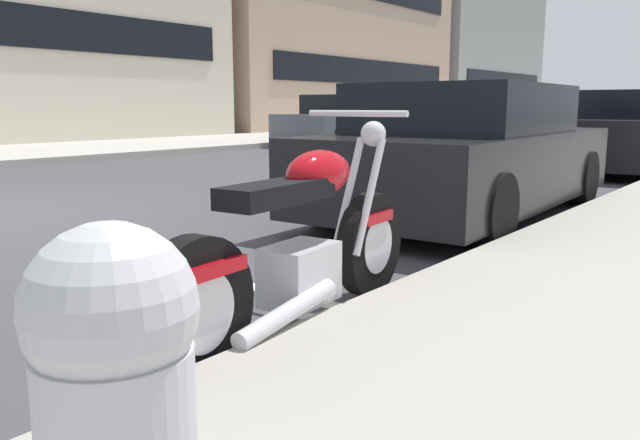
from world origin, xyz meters
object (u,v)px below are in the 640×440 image
object	(u,v)px
crossing_truck	(614,110)
parked_motorcycle	(303,248)
parked_car_near_corner	(607,134)
car_opposite_curb	(344,122)
parked_car_across_street	(468,154)

from	to	relation	value
crossing_truck	parked_motorcycle	bearing A→B (deg)	106.56
parked_car_near_corner	crossing_truck	size ratio (longest dim) A/B	0.79
car_opposite_curb	parked_motorcycle	bearing A→B (deg)	33.39
crossing_truck	car_opposite_curb	world-z (taller)	crossing_truck
parked_car_across_street	parked_car_near_corner	distance (m)	5.76
parked_car_across_street	parked_car_near_corner	world-z (taller)	parked_car_near_corner
parked_motorcycle	parked_car_across_street	bearing A→B (deg)	7.80
parked_car_across_street	crossing_truck	xyz separation A→B (m)	(34.33, 6.72, 0.27)
parked_car_across_street	crossing_truck	distance (m)	34.98
parked_car_near_corner	car_opposite_curb	world-z (taller)	car_opposite_curb
parked_car_near_corner	crossing_truck	world-z (taller)	crossing_truck
parked_car_across_street	parked_motorcycle	bearing A→B (deg)	-169.30
parked_motorcycle	crossing_truck	size ratio (longest dim) A/B	0.39
parked_car_across_street	crossing_truck	size ratio (longest dim) A/B	0.81
parked_motorcycle	crossing_truck	bearing A→B (deg)	6.15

